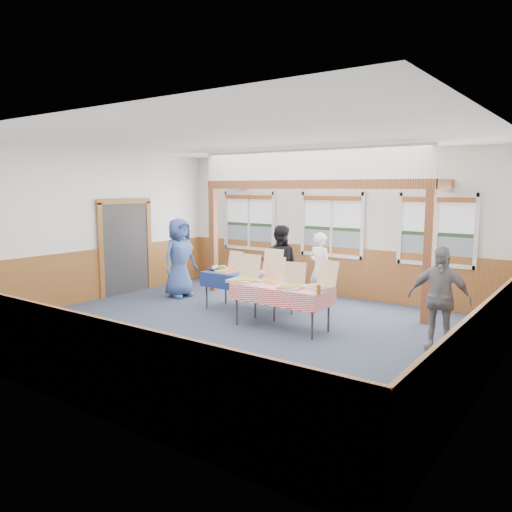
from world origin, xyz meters
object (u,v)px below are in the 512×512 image
(woman_white, at_px, (320,269))
(woman_black, at_px, (280,264))
(table_left, at_px, (248,276))
(person_grey, at_px, (439,298))
(man_blue, at_px, (180,258))
(table_right, at_px, (282,289))

(woman_white, distance_m, woman_black, 0.87)
(table_left, height_order, woman_black, woman_black)
(person_grey, bearing_deg, woman_white, 147.58)
(man_blue, relative_size, person_grey, 1.12)
(table_right, distance_m, person_grey, 2.56)
(woman_white, height_order, person_grey, person_grey)
(woman_white, relative_size, man_blue, 0.86)
(person_grey, bearing_deg, man_blue, 171.51)
(man_blue, bearing_deg, person_grey, -89.28)
(table_left, bearing_deg, woman_black, 104.31)
(table_right, height_order, woman_white, woman_white)
(table_right, height_order, woman_black, woman_black)
(table_left, xyz_separation_m, woman_white, (0.89, 1.30, 0.06))
(table_right, bearing_deg, woman_white, 114.80)
(person_grey, bearing_deg, table_right, -174.98)
(woman_white, bearing_deg, table_right, 109.94)
(table_left, relative_size, woman_black, 1.19)
(woman_white, xyz_separation_m, woman_black, (-0.83, -0.26, 0.07))
(table_left, xyz_separation_m, person_grey, (3.70, -0.20, 0.09))
(table_right, relative_size, woman_black, 1.12)
(woman_white, xyz_separation_m, person_grey, (2.82, -1.49, 0.03))
(woman_white, distance_m, man_blue, 3.14)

